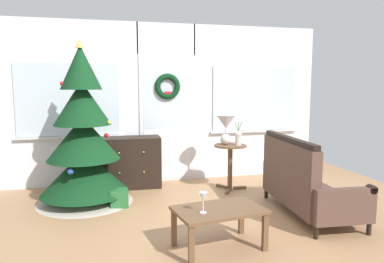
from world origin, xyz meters
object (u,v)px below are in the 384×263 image
Objects in this scene: dresser_cabinet at (131,162)px; wine_glass at (203,198)px; side_table at (230,158)px; gift_box at (119,198)px; settee_sofa at (303,184)px; table_lamp at (226,126)px; christmas_tree at (84,145)px; flower_vase at (238,137)px; coffee_table at (219,214)px.

wine_glass is at bearing -78.80° from dresser_cabinet.
gift_box is (-1.66, -0.38, -0.38)m from side_table.
settee_sofa reaches higher than side_table.
gift_box is (-2.16, 0.82, -0.26)m from settee_sofa.
christmas_tree is at bearing -176.53° from table_lamp.
flower_vase is at bearing -20.68° from dresser_cabinet.
side_table is 1.96× the size of flower_vase.
wine_glass is at bearing -114.48° from table_lamp.
side_table is 2.14m from wine_glass.
settee_sofa is at bearing -20.72° from gift_box.
settee_sofa reaches higher than coffee_table.
table_lamp is 0.25m from flower_vase.
christmas_tree reaches higher than wine_glass.
side_table is 1.56× the size of table_lamp.
flower_vase is 0.38× the size of coffee_table.
flower_vase is at bearing 63.89° from coffee_table.
side_table is (-0.50, 1.20, 0.11)m from settee_sofa.
dresser_cabinet is 2.49m from wine_glass.
settee_sofa is 6.82× the size of gift_box.
side_table is 0.34m from flower_vase.
christmas_tree is 9.51× the size of gift_box.
settee_sofa is (1.94, -1.72, -0.01)m from dresser_cabinet.
settee_sofa is 2.25× the size of side_table.
table_lamp is at bearing -19.22° from dresser_cabinet.
dresser_cabinet reaches higher than wine_glass.
gift_box is (-0.89, 1.45, -0.22)m from coffee_table.
settee_sofa is 4.43× the size of flower_vase.
wine_glass is at bearing -116.39° from side_table.
coffee_table is at bearing -116.11° from flower_vase.
dresser_cabinet is 2.61× the size of flower_vase.
settee_sofa is 1.31m from side_table.
christmas_tree is 3.14× the size of side_table.
coffee_table is at bearing 23.63° from wine_glass.
flower_vase reaches higher than side_table.
settee_sofa reaches higher than dresser_cabinet.
christmas_tree reaches higher than dresser_cabinet.
coffee_table is 1.72m from gift_box.
coffee_table is (-1.27, -0.64, -0.04)m from settee_sofa.
flower_vase is 2.03m from coffee_table.
dresser_cabinet is 1.69m from flower_vase.
christmas_tree is at bearing -179.40° from flower_vase.
dresser_cabinet reaches higher than side_table.
dresser_cabinet is (0.66, 0.60, -0.39)m from christmas_tree.
dresser_cabinet is at bearing 160.10° from side_table.
gift_box is at bearing -165.18° from table_lamp.
flower_vase is (-0.40, 1.14, 0.43)m from settee_sofa.
table_lamp reaches higher than wine_glass.
flower_vase reaches higher than coffee_table.
table_lamp is (1.37, -0.48, 0.58)m from dresser_cabinet.
christmas_tree is at bearing -177.73° from side_table.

